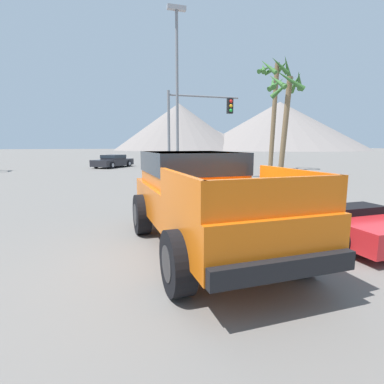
{
  "coord_description": "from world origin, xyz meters",
  "views": [
    {
      "loc": [
        -1.59,
        -5.19,
        2.07
      ],
      "look_at": [
        0.32,
        1.2,
        1.02
      ],
      "focal_mm": 28.0,
      "sensor_mm": 36.0,
      "label": 1
    }
  ],
  "objects_px": {
    "parked_car_silver": "(217,160)",
    "street_lamp_post": "(177,83)",
    "red_convertible_car": "(324,215)",
    "traffic_light_main": "(198,118)",
    "orange_pickup_truck": "(201,193)",
    "palm_tree_tall": "(274,88)",
    "parked_car_dark": "(113,161)",
    "palm_tree_short": "(285,98)"
  },
  "relations": [
    {
      "from": "red_convertible_car",
      "to": "street_lamp_post",
      "type": "xyz_separation_m",
      "value": [
        -1.42,
        8.89,
        4.64
      ]
    },
    {
      "from": "palm_tree_short",
      "to": "parked_car_dark",
      "type": "bearing_deg",
      "value": 135.64
    },
    {
      "from": "orange_pickup_truck",
      "to": "parked_car_dark",
      "type": "bearing_deg",
      "value": 90.51
    },
    {
      "from": "traffic_light_main",
      "to": "palm_tree_short",
      "type": "xyz_separation_m",
      "value": [
        6.31,
        0.52,
        1.47
      ]
    },
    {
      "from": "parked_car_dark",
      "to": "red_convertible_car",
      "type": "bearing_deg",
      "value": 137.51
    },
    {
      "from": "red_convertible_car",
      "to": "parked_car_dark",
      "type": "xyz_separation_m",
      "value": [
        -4.11,
        23.01,
        0.19
      ]
    },
    {
      "from": "traffic_light_main",
      "to": "street_lamp_post",
      "type": "relative_size",
      "value": 0.61
    },
    {
      "from": "parked_car_dark",
      "to": "palm_tree_tall",
      "type": "xyz_separation_m",
      "value": [
        12.39,
        -6.99,
        5.91
      ]
    },
    {
      "from": "palm_tree_tall",
      "to": "street_lamp_post",
      "type": "bearing_deg",
      "value": -143.66
    },
    {
      "from": "parked_car_dark",
      "to": "street_lamp_post",
      "type": "distance_m",
      "value": 15.05
    },
    {
      "from": "parked_car_dark",
      "to": "traffic_light_main",
      "type": "distance_m",
      "value": 12.57
    },
    {
      "from": "parked_car_silver",
      "to": "parked_car_dark",
      "type": "distance_m",
      "value": 9.81
    },
    {
      "from": "orange_pickup_truck",
      "to": "street_lamp_post",
      "type": "relative_size",
      "value": 0.62
    },
    {
      "from": "palm_tree_tall",
      "to": "parked_car_dark",
      "type": "bearing_deg",
      "value": 150.57
    },
    {
      "from": "parked_car_dark",
      "to": "traffic_light_main",
      "type": "relative_size",
      "value": 0.87
    },
    {
      "from": "palm_tree_tall",
      "to": "palm_tree_short",
      "type": "bearing_deg",
      "value": -110.67
    },
    {
      "from": "parked_car_silver",
      "to": "palm_tree_short",
      "type": "relative_size",
      "value": 0.61
    },
    {
      "from": "parked_car_dark",
      "to": "traffic_light_main",
      "type": "xyz_separation_m",
      "value": [
        4.67,
        -11.25,
        3.09
      ]
    },
    {
      "from": "palm_tree_short",
      "to": "street_lamp_post",
      "type": "bearing_deg",
      "value": -157.75
    },
    {
      "from": "red_convertible_car",
      "to": "traffic_light_main",
      "type": "distance_m",
      "value": 12.23
    },
    {
      "from": "parked_car_dark",
      "to": "street_lamp_post",
      "type": "xyz_separation_m",
      "value": [
        2.69,
        -14.12,
        4.45
      ]
    },
    {
      "from": "orange_pickup_truck",
      "to": "palm_tree_tall",
      "type": "relative_size",
      "value": 0.6
    },
    {
      "from": "orange_pickup_truck",
      "to": "parked_car_silver",
      "type": "distance_m",
      "value": 22.88
    },
    {
      "from": "traffic_light_main",
      "to": "parked_car_dark",
      "type": "bearing_deg",
      "value": 112.55
    },
    {
      "from": "parked_car_silver",
      "to": "street_lamp_post",
      "type": "xyz_separation_m",
      "value": [
        -6.92,
        -12.19,
        4.43
      ]
    },
    {
      "from": "parked_car_dark",
      "to": "palm_tree_short",
      "type": "relative_size",
      "value": 0.66
    },
    {
      "from": "red_convertible_car",
      "to": "street_lamp_post",
      "type": "bearing_deg",
      "value": 97.11
    },
    {
      "from": "parked_car_silver",
      "to": "street_lamp_post",
      "type": "relative_size",
      "value": 0.49
    },
    {
      "from": "red_convertible_car",
      "to": "parked_car_dark",
      "type": "distance_m",
      "value": 23.38
    },
    {
      "from": "traffic_light_main",
      "to": "parked_car_silver",
      "type": "bearing_deg",
      "value": 62.04
    },
    {
      "from": "orange_pickup_truck",
      "to": "palm_tree_short",
      "type": "bearing_deg",
      "value": 49.15
    },
    {
      "from": "parked_car_silver",
      "to": "red_convertible_car",
      "type": "bearing_deg",
      "value": -102.92
    },
    {
      "from": "traffic_light_main",
      "to": "street_lamp_post",
      "type": "xyz_separation_m",
      "value": [
        -1.98,
        -2.87,
        1.36
      ]
    },
    {
      "from": "red_convertible_car",
      "to": "palm_tree_short",
      "type": "distance_m",
      "value": 14.85
    },
    {
      "from": "traffic_light_main",
      "to": "street_lamp_post",
      "type": "height_order",
      "value": "street_lamp_post"
    },
    {
      "from": "parked_car_dark",
      "to": "palm_tree_short",
      "type": "bearing_deg",
      "value": 173.02
    },
    {
      "from": "palm_tree_tall",
      "to": "traffic_light_main",
      "type": "bearing_deg",
      "value": -151.09
    },
    {
      "from": "orange_pickup_truck",
      "to": "traffic_light_main",
      "type": "relative_size",
      "value": 1.02
    },
    {
      "from": "orange_pickup_truck",
      "to": "palm_tree_tall",
      "type": "distance_m",
      "value": 20.49
    },
    {
      "from": "parked_car_silver",
      "to": "street_lamp_post",
      "type": "distance_m",
      "value": 14.7
    },
    {
      "from": "orange_pickup_truck",
      "to": "traffic_light_main",
      "type": "distance_m",
      "value": 12.69
    },
    {
      "from": "orange_pickup_truck",
      "to": "parked_car_silver",
      "type": "xyz_separation_m",
      "value": [
        8.66,
        21.18,
        -0.48
      ]
    }
  ]
}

